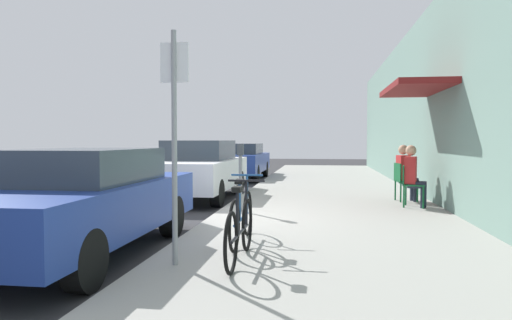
# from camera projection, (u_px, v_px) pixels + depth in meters

# --- Properties ---
(ground_plane) EXTENTS (60.00, 60.00, 0.00)m
(ground_plane) POSITION_uv_depth(u_px,v_px,m) (210.00, 223.00, 8.52)
(ground_plane) COLOR #2D2D30
(sidewalk_slab) EXTENTS (4.50, 32.00, 0.12)m
(sidewalk_slab) POSITION_uv_depth(u_px,v_px,m) (332.00, 207.00, 10.18)
(sidewalk_slab) COLOR #9E9B93
(sidewalk_slab) RESTS_ON ground_plane
(building_facade) EXTENTS (1.40, 32.00, 4.67)m
(building_facade) POSITION_uv_depth(u_px,v_px,m) (448.00, 101.00, 9.76)
(building_facade) COLOR gray
(building_facade) RESTS_ON ground_plane
(parked_car_0) EXTENTS (1.80, 4.40, 1.40)m
(parked_car_0) POSITION_uv_depth(u_px,v_px,m) (81.00, 200.00, 6.09)
(parked_car_0) COLOR navy
(parked_car_0) RESTS_ON ground_plane
(parked_car_1) EXTENTS (1.80, 4.40, 1.51)m
(parked_car_1) POSITION_uv_depth(u_px,v_px,m) (199.00, 169.00, 11.99)
(parked_car_1) COLOR silver
(parked_car_1) RESTS_ON ground_plane
(parked_car_2) EXTENTS (1.80, 4.40, 1.39)m
(parked_car_2) POSITION_uv_depth(u_px,v_px,m) (240.00, 160.00, 18.14)
(parked_car_2) COLOR navy
(parked_car_2) RESTS_ON ground_plane
(parking_meter) EXTENTS (0.12, 0.10, 1.32)m
(parking_meter) POSITION_uv_depth(u_px,v_px,m) (240.00, 172.00, 9.11)
(parking_meter) COLOR slate
(parking_meter) RESTS_ON sidewalk_slab
(street_sign) EXTENTS (0.32, 0.06, 2.60)m
(street_sign) POSITION_uv_depth(u_px,v_px,m) (174.00, 129.00, 5.16)
(street_sign) COLOR gray
(street_sign) RESTS_ON sidewalk_slab
(bicycle_0) EXTENTS (0.46, 1.71, 0.90)m
(bicycle_0) POSITION_uv_depth(u_px,v_px,m) (242.00, 217.00, 6.29)
(bicycle_0) COLOR black
(bicycle_0) RESTS_ON sidewalk_slab
(bicycle_1) EXTENTS (0.46, 1.71, 0.90)m
(bicycle_1) POSITION_uv_depth(u_px,v_px,m) (240.00, 230.00, 5.34)
(bicycle_1) COLOR black
(bicycle_1) RESTS_ON sidewalk_slab
(cafe_chair_0) EXTENTS (0.54, 0.54, 0.87)m
(cafe_chair_0) POSITION_uv_depth(u_px,v_px,m) (410.00, 183.00, 9.75)
(cafe_chair_0) COLOR #14592D
(cafe_chair_0) RESTS_ON sidewalk_slab
(seated_patron_0) EXTENTS (0.50, 0.45, 1.29)m
(seated_patron_0) POSITION_uv_depth(u_px,v_px,m) (414.00, 174.00, 9.72)
(seated_patron_0) COLOR #232838
(seated_patron_0) RESTS_ON sidewalk_slab
(cafe_chair_1) EXTENTS (0.51, 0.51, 0.87)m
(cafe_chair_1) POSITION_uv_depth(u_px,v_px,m) (403.00, 179.00, 10.65)
(cafe_chair_1) COLOR #14592D
(cafe_chair_1) RESTS_ON sidewalk_slab
(seated_patron_1) EXTENTS (0.47, 0.41, 1.29)m
(seated_patron_1) POSITION_uv_depth(u_px,v_px,m) (406.00, 171.00, 10.64)
(seated_patron_1) COLOR #232838
(seated_patron_1) RESTS_ON sidewalk_slab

